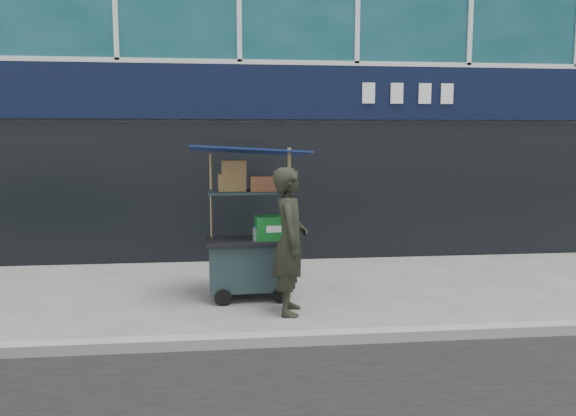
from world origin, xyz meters
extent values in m
plane|color=#62635E|center=(0.00, 0.00, 0.00)|extent=(80.00, 80.00, 0.00)
cube|color=gray|center=(0.00, -0.20, 0.06)|extent=(80.00, 0.18, 0.12)
cube|color=black|center=(0.00, 3.86, 2.90)|extent=(15.68, 0.06, 0.90)
cube|color=black|center=(0.00, 3.90, 1.20)|extent=(15.68, 0.04, 2.40)
cube|color=black|center=(0.05, 1.59, 0.45)|extent=(1.10, 0.67, 0.63)
cylinder|color=black|center=(-0.31, 1.25, 0.11)|extent=(0.22, 0.05, 0.21)
cylinder|color=black|center=(0.44, 1.28, 0.11)|extent=(0.22, 0.05, 0.21)
cube|color=black|center=(0.05, 1.59, 0.78)|extent=(1.17, 0.75, 0.04)
cylinder|color=black|center=(-0.43, 1.30, 1.10)|extent=(0.03, 0.03, 0.67)
cylinder|color=black|center=(0.55, 1.35, 1.10)|extent=(0.03, 0.03, 0.67)
cylinder|color=black|center=(-0.46, 1.84, 1.10)|extent=(0.03, 0.03, 0.67)
cylinder|color=black|center=(0.53, 1.88, 1.10)|extent=(0.03, 0.03, 0.67)
cube|color=black|center=(0.05, 1.59, 1.43)|extent=(1.10, 0.67, 0.03)
cylinder|color=#9E7A47|center=(0.55, 1.35, 1.01)|extent=(0.05, 0.05, 2.01)
cylinder|color=#9E7A47|center=(-0.46, 1.84, 0.96)|extent=(0.04, 0.04, 1.92)
cube|color=#0D1B4B|center=(0.05, 1.59, 1.97)|extent=(1.57, 1.14, 0.18)
cube|color=#0F6116|center=(0.35, 1.56, 0.95)|extent=(0.46, 0.33, 0.31)
cylinder|color=silver|center=(0.11, 1.42, 0.89)|extent=(0.06, 0.06, 0.18)
cylinder|color=blue|center=(0.11, 1.42, 0.98)|extent=(0.03, 0.03, 0.02)
cube|color=brown|center=(-0.18, 1.63, 1.56)|extent=(0.37, 0.28, 0.22)
cube|color=#926640|center=(0.23, 1.56, 1.54)|extent=(0.35, 0.27, 0.20)
cube|color=brown|center=(-0.15, 1.61, 1.76)|extent=(0.32, 0.25, 0.18)
imported|color=black|center=(0.51, 0.87, 0.89)|extent=(0.51, 0.70, 1.79)
camera|label=1|loc=(-0.25, -5.77, 2.14)|focal=35.00mm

